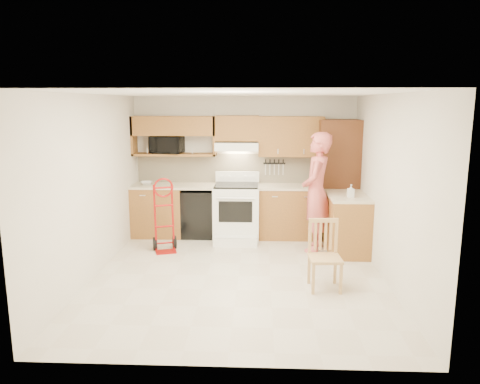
# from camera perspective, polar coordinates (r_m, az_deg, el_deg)

# --- Properties ---
(floor) EXTENTS (4.00, 4.50, 0.02)m
(floor) POSITION_cam_1_polar(r_m,az_deg,el_deg) (6.50, -0.20, -10.50)
(floor) COLOR beige
(floor) RESTS_ON ground
(ceiling) EXTENTS (4.00, 4.50, 0.02)m
(ceiling) POSITION_cam_1_polar(r_m,az_deg,el_deg) (6.05, -0.21, 12.29)
(ceiling) COLOR white
(ceiling) RESTS_ON ground
(wall_back) EXTENTS (4.00, 0.02, 2.50)m
(wall_back) POSITION_cam_1_polar(r_m,az_deg,el_deg) (8.38, 0.53, 3.32)
(wall_back) COLOR silver
(wall_back) RESTS_ON ground
(wall_front) EXTENTS (4.00, 0.02, 2.50)m
(wall_front) POSITION_cam_1_polar(r_m,az_deg,el_deg) (3.96, -1.77, -5.54)
(wall_front) COLOR silver
(wall_front) RESTS_ON ground
(wall_left) EXTENTS (0.02, 4.50, 2.50)m
(wall_left) POSITION_cam_1_polar(r_m,az_deg,el_deg) (6.56, -18.02, 0.60)
(wall_left) COLOR silver
(wall_left) RESTS_ON ground
(wall_right) EXTENTS (0.02, 4.50, 2.50)m
(wall_right) POSITION_cam_1_polar(r_m,az_deg,el_deg) (6.38, 18.13, 0.31)
(wall_right) COLOR silver
(wall_right) RESTS_ON ground
(backsplash) EXTENTS (3.92, 0.03, 0.55)m
(backsplash) POSITION_cam_1_polar(r_m,az_deg,el_deg) (8.36, 0.53, 2.95)
(backsplash) COLOR beige
(backsplash) RESTS_ON wall_back
(lower_cab_left) EXTENTS (0.90, 0.60, 0.90)m
(lower_cab_left) POSITION_cam_1_polar(r_m,az_deg,el_deg) (8.42, -10.16, -2.36)
(lower_cab_left) COLOR #975A23
(lower_cab_left) RESTS_ON ground
(dishwasher) EXTENTS (0.60, 0.60, 0.85)m
(dishwasher) POSITION_cam_1_polar(r_m,az_deg,el_deg) (8.30, -5.09, -2.61)
(dishwasher) COLOR black
(dishwasher) RESTS_ON ground
(lower_cab_right) EXTENTS (1.14, 0.60, 0.90)m
(lower_cab_right) POSITION_cam_1_polar(r_m,az_deg,el_deg) (8.24, 6.23, -2.55)
(lower_cab_right) COLOR #975A23
(lower_cab_right) RESTS_ON ground
(countertop_left) EXTENTS (1.50, 0.63, 0.04)m
(countertop_left) POSITION_cam_1_polar(r_m,az_deg,el_deg) (8.27, -8.24, 0.78)
(countertop_left) COLOR #C5B695
(countertop_left) RESTS_ON lower_cab_left
(countertop_right) EXTENTS (1.14, 0.63, 0.04)m
(countertop_right) POSITION_cam_1_polar(r_m,az_deg,el_deg) (8.14, 6.30, 0.66)
(countertop_right) COLOR #C5B695
(countertop_right) RESTS_ON lower_cab_right
(cab_return_right) EXTENTS (0.60, 1.00, 0.90)m
(cab_return_right) POSITION_cam_1_polar(r_m,az_deg,el_deg) (7.58, 13.21, -3.99)
(cab_return_right) COLOR #975A23
(cab_return_right) RESTS_ON ground
(countertop_return) EXTENTS (0.63, 1.00, 0.04)m
(countertop_return) POSITION_cam_1_polar(r_m,az_deg,el_deg) (7.47, 13.37, -0.51)
(countertop_return) COLOR #C5B695
(countertop_return) RESTS_ON cab_return_right
(pantry_tall) EXTENTS (0.70, 0.60, 2.10)m
(pantry_tall) POSITION_cam_1_polar(r_m,az_deg,el_deg) (8.21, 12.04, 1.50)
(pantry_tall) COLOR #4D2711
(pantry_tall) RESTS_ON ground
(upper_cab_left) EXTENTS (1.50, 0.33, 0.34)m
(upper_cab_left) POSITION_cam_1_polar(r_m,az_deg,el_deg) (8.28, -8.27, 8.18)
(upper_cab_left) COLOR #975A23
(upper_cab_left) RESTS_ON wall_back
(upper_shelf_mw) EXTENTS (1.50, 0.33, 0.04)m
(upper_shelf_mw) POSITION_cam_1_polar(r_m,az_deg,el_deg) (8.32, -8.17, 4.67)
(upper_shelf_mw) COLOR #975A23
(upper_shelf_mw) RESTS_ON wall_back
(upper_cab_center) EXTENTS (0.76, 0.33, 0.44)m
(upper_cab_center) POSITION_cam_1_polar(r_m,az_deg,el_deg) (8.15, -0.35, 7.97)
(upper_cab_center) COLOR #975A23
(upper_cab_center) RESTS_ON wall_back
(upper_cab_right) EXTENTS (1.14, 0.33, 0.70)m
(upper_cab_right) POSITION_cam_1_polar(r_m,az_deg,el_deg) (8.16, 6.37, 6.92)
(upper_cab_right) COLOR #975A23
(upper_cab_right) RESTS_ON wall_back
(range_hood) EXTENTS (0.76, 0.46, 0.14)m
(range_hood) POSITION_cam_1_polar(r_m,az_deg,el_deg) (8.11, -0.37, 5.75)
(range_hood) COLOR white
(range_hood) RESTS_ON wall_back
(knife_strip) EXTENTS (0.40, 0.05, 0.29)m
(knife_strip) POSITION_cam_1_polar(r_m,az_deg,el_deg) (8.33, 4.31, 3.16)
(knife_strip) COLOR black
(knife_strip) RESTS_ON backsplash
(microwave) EXTENTS (0.60, 0.45, 0.31)m
(microwave) POSITION_cam_1_polar(r_m,az_deg,el_deg) (8.33, -9.12, 5.86)
(microwave) COLOR black
(microwave) RESTS_ON upper_shelf_mw
(range) EXTENTS (0.79, 1.04, 1.16)m
(range) POSITION_cam_1_polar(r_m,az_deg,el_deg) (7.99, -0.46, -1.95)
(range) COLOR white
(range) RESTS_ON ground
(person) EXTENTS (0.63, 0.80, 1.93)m
(person) POSITION_cam_1_polar(r_m,az_deg,el_deg) (7.45, 9.51, -0.03)
(person) COLOR #D05A58
(person) RESTS_ON ground
(hand_truck) EXTENTS (0.53, 0.50, 1.09)m
(hand_truck) POSITION_cam_1_polar(r_m,az_deg,el_deg) (7.48, -9.42, -3.30)
(hand_truck) COLOR #9B0F0C
(hand_truck) RESTS_ON ground
(dining_chair) EXTENTS (0.43, 0.46, 0.90)m
(dining_chair) POSITION_cam_1_polar(r_m,az_deg,el_deg) (6.02, 10.59, -7.83)
(dining_chair) COLOR tan
(dining_chair) RESTS_ON ground
(soap_bottle) EXTENTS (0.10, 0.10, 0.20)m
(soap_bottle) POSITION_cam_1_polar(r_m,az_deg,el_deg) (7.26, 13.68, 0.13)
(soap_bottle) COLOR white
(soap_bottle) RESTS_ON countertop_return
(bowl) EXTENTS (0.24, 0.24, 0.05)m
(bowl) POSITION_cam_1_polar(r_m,az_deg,el_deg) (8.37, -11.58, 1.11)
(bowl) COLOR white
(bowl) RESTS_ON countertop_left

